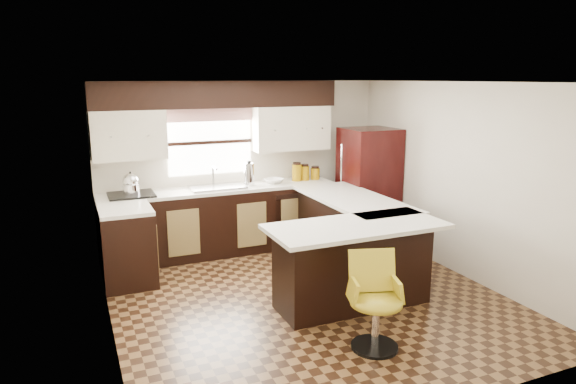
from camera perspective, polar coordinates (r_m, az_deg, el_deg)
name	(u,v)px	position (r m, az deg, el deg)	size (l,w,h in m)	color
floor	(307,298)	(5.95, 2.16, -11.66)	(4.40, 4.40, 0.00)	#49301A
ceiling	(309,82)	(5.43, 2.37, 12.10)	(4.40, 4.40, 0.00)	silver
wall_back	(244,164)	(7.58, -4.94, 3.09)	(4.40, 4.40, 0.00)	beige
wall_front	(443,260)	(3.78, 16.88, -7.20)	(4.40, 4.40, 0.00)	beige
wall_left	(104,215)	(5.06, -19.77, -2.43)	(4.40, 4.40, 0.00)	beige
wall_right	(461,180)	(6.73, 18.62, 1.27)	(4.40, 4.40, 0.00)	beige
base_cab_back	(221,222)	(7.33, -7.42, -3.30)	(3.30, 0.60, 0.90)	black
base_cab_left	(128,248)	(6.48, -17.40, -5.93)	(0.60, 0.70, 0.90)	black
counter_back	(220,189)	(7.22, -7.53, 0.31)	(3.30, 0.60, 0.04)	silver
counter_left	(125,210)	(6.35, -17.68, -1.88)	(0.60, 0.70, 0.04)	silver
soffit	(219,94)	(7.19, -7.72, 10.70)	(3.40, 0.35, 0.36)	black
upper_cab_left	(128,135)	(6.99, -17.31, 6.08)	(0.94, 0.35, 0.64)	beige
upper_cab_right	(291,128)	(7.59, 0.32, 7.12)	(1.14, 0.35, 0.64)	beige
window_pane	(210,142)	(7.37, -8.65, 5.48)	(1.20, 0.02, 0.90)	white
valance	(210,115)	(7.29, -8.67, 8.49)	(1.30, 0.06, 0.18)	#D19B93
sink	(217,187)	(7.18, -7.88, 0.54)	(0.75, 0.45, 0.03)	#B2B2B7
dishwasher	(294,221)	(7.40, 0.66, -3.19)	(0.58, 0.03, 0.78)	black
cooktop	(131,195)	(6.97, -17.02, -0.29)	(0.58, 0.50, 0.03)	black
peninsula_long	(350,235)	(6.71, 6.86, -4.80)	(0.60, 1.95, 0.90)	black
peninsula_return	(353,266)	(5.66, 7.20, -8.15)	(1.65, 0.60, 0.90)	black
counter_pen_long	(354,199)	(6.61, 7.35, -0.83)	(0.84, 1.95, 0.04)	silver
counter_pen_return	(357,226)	(5.43, 7.64, -3.82)	(1.89, 0.84, 0.04)	silver
refrigerator	(368,186)	(7.73, 8.92, 0.63)	(0.74, 0.71, 1.72)	black
bar_chair	(376,303)	(4.83, 9.78, -12.07)	(0.48, 0.48, 0.89)	gold
kettle	(131,183)	(6.94, -17.06, 0.99)	(0.22, 0.22, 0.29)	silver
percolator	(249,174)	(7.31, -4.33, 1.98)	(0.15, 0.15, 0.32)	silver
mixing_bowl	(274,181)	(7.46, -1.58, 1.25)	(0.27, 0.27, 0.07)	white
canister_large	(297,173)	(7.60, 0.98, 2.16)	(0.14, 0.14, 0.25)	#966D05
canister_med	(305,173)	(7.66, 1.89, 2.11)	(0.13, 0.13, 0.21)	#966D05
canister_small	(315,174)	(7.74, 3.03, 2.04)	(0.14, 0.14, 0.17)	#966D05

